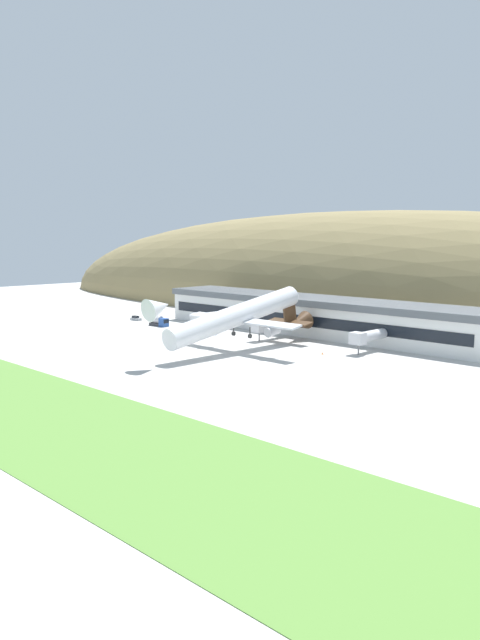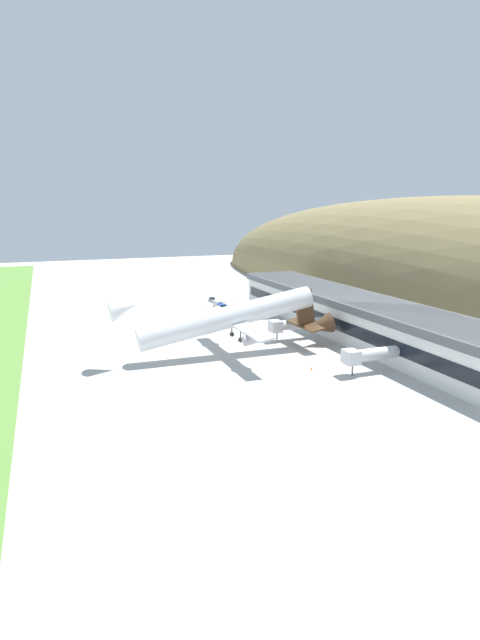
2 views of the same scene
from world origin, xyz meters
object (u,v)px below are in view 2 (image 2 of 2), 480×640
object	(u,v)px
jetway_0	(257,306)
service_car_0	(246,324)
jetway_1	(294,324)
service_car_1	(212,300)
cargo_airplane	(232,318)
terminal_building	(354,313)
fuel_truck	(219,306)
traffic_cone_0	(312,368)
jetway_2	(368,355)

from	to	relation	value
jetway_0	service_car_0	world-z (taller)	jetway_0
jetway_1	service_car_1	distance (m)	59.06
jetway_1	cargo_airplane	bearing A→B (deg)	-70.37
terminal_building	jetway_1	bearing A→B (deg)	-95.90
terminal_building	fuel_truck	xyz separation A→B (m)	(-44.37, -22.96, -4.49)
cargo_airplane	traffic_cone_0	world-z (taller)	cargo_airplane
jetway_2	service_car_0	size ratio (longest dim) A/B	3.26
cargo_airplane	service_car_1	size ratio (longest dim) A/B	12.45
terminal_building	jetway_1	world-z (taller)	terminal_building
cargo_airplane	service_car_1	bearing A→B (deg)	165.63
cargo_airplane	service_car_1	distance (m)	68.62
service_car_0	service_car_1	xyz separation A→B (m)	(-40.97, 3.37, -0.02)
cargo_airplane	jetway_0	bearing A→B (deg)	148.11
fuel_truck	cargo_airplane	bearing A→B (deg)	-15.67
service_car_0	fuel_truck	world-z (taller)	fuel_truck
jetway_2	jetway_0	bearing A→B (deg)	-178.95
service_car_0	cargo_airplane	bearing A→B (deg)	-28.40
terminal_building	jetway_0	bearing A→B (deg)	-148.99
service_car_1	fuel_truck	size ratio (longest dim) A/B	0.61
jetway_0	cargo_airplane	world-z (taller)	cargo_airplane
jetway_2	traffic_cone_0	distance (m)	12.05
service_car_1	terminal_building	bearing A→B (deg)	18.27
traffic_cone_0	service_car_0	bearing A→B (deg)	177.67
cargo_airplane	service_car_0	world-z (taller)	cargo_airplane
jetway_0	jetway_1	distance (m)	25.70
cargo_airplane	traffic_cone_0	distance (m)	22.13
jetway_0	jetway_2	distance (m)	55.76
fuel_truck	jetway_0	bearing A→B (deg)	20.90
cargo_airplane	jetway_1	bearing A→B (deg)	109.63
jetway_2	traffic_cone_0	size ratio (longest dim) A/B	21.95
jetway_1	service_car_1	bearing A→B (deg)	-177.02
traffic_cone_0	cargo_airplane	bearing A→B (deg)	-144.58
terminal_building	jetway_2	world-z (taller)	terminal_building
jetway_2	fuel_truck	world-z (taller)	jetway_2
terminal_building	fuel_truck	world-z (taller)	terminal_building
jetway_0	service_car_0	bearing A→B (deg)	-41.46
jetway_1	jetway_2	world-z (taller)	same
traffic_cone_0	jetway_2	bearing A→B (deg)	56.80
jetway_0	traffic_cone_0	distance (m)	50.34
jetway_2	terminal_building	bearing A→B (deg)	151.32
jetway_0	fuel_truck	size ratio (longest dim) A/B	2.03
terminal_building	service_car_1	bearing A→B (deg)	-161.73
jetway_2	fuel_truck	xyz separation A→B (m)	(-72.67, -7.48, -2.47)
jetway_1	fuel_truck	world-z (taller)	jetway_1
jetway_0	service_car_1	xyz separation A→B (m)	(-33.18, -3.51, -3.36)
jetway_1	fuel_truck	size ratio (longest dim) A/B	2.15
jetway_1	service_car_1	size ratio (longest dim) A/B	3.54
terminal_building	service_car_1	world-z (taller)	terminal_building
terminal_building	traffic_cone_0	bearing A→B (deg)	-48.72
cargo_airplane	fuel_truck	size ratio (longest dim) A/B	7.57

